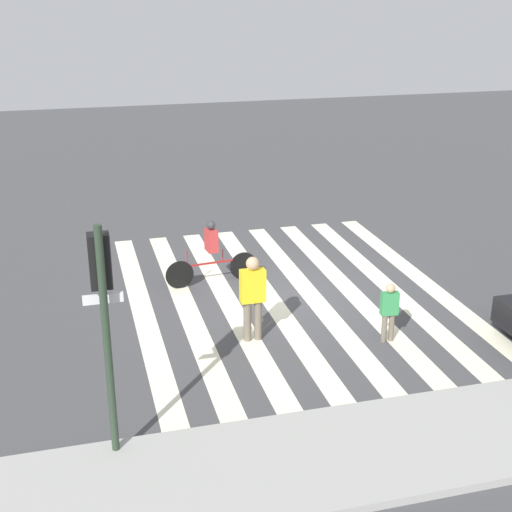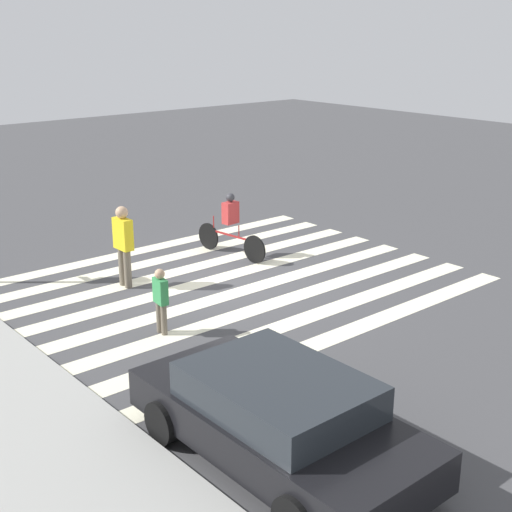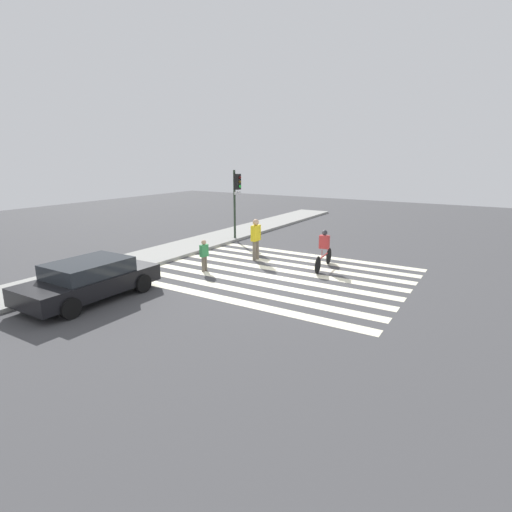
{
  "view_description": "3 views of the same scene",
  "coord_description": "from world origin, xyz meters",
  "px_view_note": "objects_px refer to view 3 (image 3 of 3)",
  "views": [
    {
      "loc": [
        4.87,
        14.96,
        7.02
      ],
      "look_at": [
        0.87,
        0.1,
        1.15
      ],
      "focal_mm": 50.0,
      "sensor_mm": 36.0,
      "label": 1
    },
    {
      "loc": [
        -12.03,
        9.52,
        5.67
      ],
      "look_at": [
        -0.86,
        0.05,
        0.89
      ],
      "focal_mm": 50.0,
      "sensor_mm": 36.0,
      "label": 2
    },
    {
      "loc": [
        -13.57,
        -7.28,
        4.54
      ],
      "look_at": [
        -1.12,
        0.38,
        0.92
      ],
      "focal_mm": 28.0,
      "sensor_mm": 36.0,
      "label": 3
    }
  ],
  "objects_px": {
    "car_parked_dark_suv": "(89,279)",
    "pedestrian_child_with_backpack": "(204,254)",
    "cyclist_mid_street": "(324,248)",
    "traffic_light": "(236,192)",
    "pedestrian_adult_blue_shirt": "(256,237)"
  },
  "relations": [
    {
      "from": "cyclist_mid_street",
      "to": "car_parked_dark_suv",
      "type": "relative_size",
      "value": 0.53
    },
    {
      "from": "car_parked_dark_suv",
      "to": "traffic_light",
      "type": "bearing_deg",
      "value": 6.83
    },
    {
      "from": "traffic_light",
      "to": "pedestrian_child_with_backpack",
      "type": "distance_m",
      "value": 6.59
    },
    {
      "from": "traffic_light",
      "to": "car_parked_dark_suv",
      "type": "height_order",
      "value": "traffic_light"
    },
    {
      "from": "traffic_light",
      "to": "pedestrian_adult_blue_shirt",
      "type": "bearing_deg",
      "value": -134.62
    },
    {
      "from": "traffic_light",
      "to": "pedestrian_child_with_backpack",
      "type": "bearing_deg",
      "value": -157.96
    },
    {
      "from": "pedestrian_child_with_backpack",
      "to": "car_parked_dark_suv",
      "type": "height_order",
      "value": "pedestrian_child_with_backpack"
    },
    {
      "from": "pedestrian_adult_blue_shirt",
      "to": "pedestrian_child_with_backpack",
      "type": "xyz_separation_m",
      "value": [
        -2.71,
        0.8,
        -0.32
      ]
    },
    {
      "from": "traffic_light",
      "to": "car_parked_dark_suv",
      "type": "distance_m",
      "value": 10.65
    },
    {
      "from": "traffic_light",
      "to": "cyclist_mid_street",
      "type": "bearing_deg",
      "value": -114.56
    },
    {
      "from": "pedestrian_child_with_backpack",
      "to": "cyclist_mid_street",
      "type": "xyz_separation_m",
      "value": [
        2.92,
        -4.0,
        0.13
      ]
    },
    {
      "from": "car_parked_dark_suv",
      "to": "pedestrian_child_with_backpack",
      "type": "bearing_deg",
      "value": -13.75
    },
    {
      "from": "pedestrian_adult_blue_shirt",
      "to": "car_parked_dark_suv",
      "type": "height_order",
      "value": "pedestrian_adult_blue_shirt"
    },
    {
      "from": "car_parked_dark_suv",
      "to": "pedestrian_adult_blue_shirt",
      "type": "bearing_deg",
      "value": -14.74
    },
    {
      "from": "pedestrian_child_with_backpack",
      "to": "pedestrian_adult_blue_shirt",
      "type": "bearing_deg",
      "value": 170.54
    }
  ]
}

